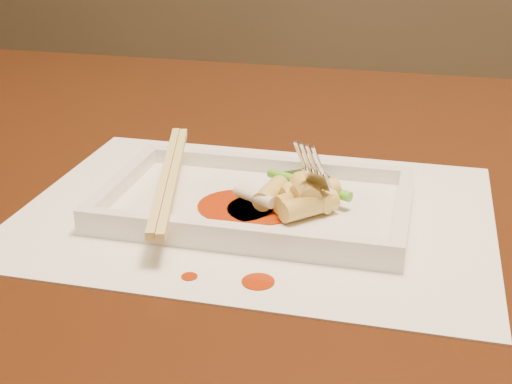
% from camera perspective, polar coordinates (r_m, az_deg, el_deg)
% --- Properties ---
extents(table, '(1.40, 0.90, 0.75)m').
position_cam_1_polar(table, '(0.72, 6.16, -6.90)').
color(table, black).
rests_on(table, ground).
extents(placemat, '(0.40, 0.30, 0.00)m').
position_cam_1_polar(placemat, '(0.62, -0.00, -1.59)').
color(placemat, white).
rests_on(placemat, table).
extents(sauce_splatter_a, '(0.02, 0.02, 0.00)m').
position_cam_1_polar(sauce_splatter_a, '(0.51, 0.18, -7.18)').
color(sauce_splatter_a, '#9B2604').
rests_on(sauce_splatter_a, placemat).
extents(sauce_splatter_b, '(0.01, 0.01, 0.00)m').
position_cam_1_polar(sauce_splatter_b, '(0.52, -5.35, -6.75)').
color(sauce_splatter_b, '#9B2604').
rests_on(sauce_splatter_b, placemat).
extents(plate_base, '(0.26, 0.16, 0.01)m').
position_cam_1_polar(plate_base, '(0.61, 0.00, -1.19)').
color(plate_base, white).
rests_on(plate_base, placemat).
extents(plate_rim_far, '(0.26, 0.01, 0.01)m').
position_cam_1_polar(plate_rim_far, '(0.68, 1.50, 2.22)').
color(plate_rim_far, white).
rests_on(plate_rim_far, plate_base).
extents(plate_rim_near, '(0.26, 0.01, 0.01)m').
position_cam_1_polar(plate_rim_near, '(0.55, -1.86, -3.33)').
color(plate_rim_near, white).
rests_on(plate_rim_near, plate_base).
extents(plate_rim_left, '(0.01, 0.14, 0.01)m').
position_cam_1_polar(plate_rim_left, '(0.65, -10.69, 0.81)').
color(plate_rim_left, white).
rests_on(plate_rim_left, plate_base).
extents(plate_rim_right, '(0.01, 0.14, 0.01)m').
position_cam_1_polar(plate_rim_right, '(0.60, 11.66, -1.41)').
color(plate_rim_right, white).
rests_on(plate_rim_right, plate_base).
extents(veg_piece, '(0.05, 0.04, 0.01)m').
position_cam_1_polar(veg_piece, '(0.64, 3.91, 0.89)').
color(veg_piece, black).
rests_on(veg_piece, plate_base).
extents(scallion_white, '(0.04, 0.03, 0.01)m').
position_cam_1_polar(scallion_white, '(0.60, -0.14, -0.37)').
color(scallion_white, '#EAEACC').
rests_on(scallion_white, plate_base).
extents(scallion_green, '(0.08, 0.04, 0.01)m').
position_cam_1_polar(scallion_green, '(0.62, 4.23, 0.60)').
color(scallion_green, '#47AC1B').
rests_on(scallion_green, plate_base).
extents(chopstick_a, '(0.07, 0.23, 0.01)m').
position_cam_1_polar(chopstick_a, '(0.63, -7.27, 1.34)').
color(chopstick_a, '#E1C670').
rests_on(chopstick_a, plate_rim_near).
extents(chopstick_b, '(0.07, 0.23, 0.01)m').
position_cam_1_polar(chopstick_b, '(0.63, -6.58, 1.28)').
color(chopstick_b, '#E1C670').
rests_on(chopstick_b, plate_rim_near).
extents(fork, '(0.09, 0.10, 0.14)m').
position_cam_1_polar(fork, '(0.59, 7.05, 5.71)').
color(fork, silver).
rests_on(fork, plate_base).
extents(sauce_blob_0, '(0.07, 0.07, 0.00)m').
position_cam_1_polar(sauce_blob_0, '(0.61, -1.59, -1.11)').
color(sauce_blob_0, '#9B2604').
rests_on(sauce_blob_0, plate_base).
extents(sauce_blob_1, '(0.06, 0.06, 0.00)m').
position_cam_1_polar(sauce_blob_1, '(0.60, 0.55, -1.38)').
color(sauce_blob_1, '#9B2604').
rests_on(sauce_blob_1, plate_base).
extents(rice_cake_0, '(0.04, 0.04, 0.02)m').
position_cam_1_polar(rice_cake_0, '(0.60, 3.91, -0.28)').
color(rice_cake_0, '#EBD76D').
rests_on(rice_cake_0, plate_base).
extents(rice_cake_1, '(0.04, 0.04, 0.02)m').
position_cam_1_polar(rice_cake_1, '(0.60, 3.40, -0.55)').
color(rice_cake_1, '#EBD76D').
rests_on(rice_cake_1, plate_base).
extents(rice_cake_2, '(0.03, 0.04, 0.02)m').
position_cam_1_polar(rice_cake_2, '(0.60, 3.95, 0.13)').
color(rice_cake_2, '#EBD76D').
rests_on(rice_cake_2, plate_base).
extents(rice_cake_3, '(0.05, 0.03, 0.02)m').
position_cam_1_polar(rice_cake_3, '(0.60, 4.18, -0.46)').
color(rice_cake_3, '#EBD76D').
rests_on(rice_cake_3, plate_base).
extents(rice_cake_4, '(0.05, 0.05, 0.02)m').
position_cam_1_polar(rice_cake_4, '(0.58, 4.25, -1.10)').
color(rice_cake_4, '#EBD76D').
rests_on(rice_cake_4, plate_base).
extents(rice_cake_5, '(0.04, 0.04, 0.02)m').
position_cam_1_polar(rice_cake_5, '(0.59, 4.77, -0.01)').
color(rice_cake_5, '#EBD76D').
rests_on(rice_cake_5, plate_base).
extents(rice_cake_6, '(0.04, 0.05, 0.02)m').
position_cam_1_polar(rice_cake_6, '(0.61, 4.64, -0.12)').
color(rice_cake_6, '#EBD76D').
rests_on(rice_cake_6, plate_base).
extents(rice_cake_7, '(0.02, 0.04, 0.02)m').
position_cam_1_polar(rice_cake_7, '(0.61, 1.19, -0.08)').
color(rice_cake_7, '#EBD76D').
rests_on(rice_cake_7, plate_base).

